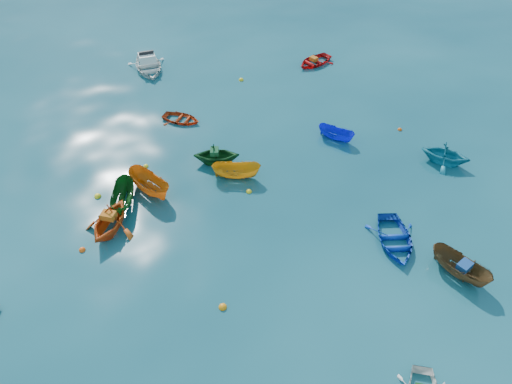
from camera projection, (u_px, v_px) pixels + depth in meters
ground at (308, 256)px, 24.79m from camera, size 160.00×160.00×0.00m
sampan_brown_mid at (457, 274)px, 23.91m from camera, size 1.65×3.25×1.20m
dinghy_blue_se at (394, 243)px, 25.43m from camera, size 3.92×4.32×0.73m
dinghy_orange_w at (112, 230)px, 26.11m from camera, size 4.13×4.12×1.65m
sampan_yellow_mid at (237, 177)px, 29.28m from camera, size 2.97×2.51×1.11m
dinghy_cyan_se at (443, 162)px, 30.30m from camera, size 3.62×3.74×1.50m
sampan_orange_n at (151, 192)px, 28.32m from camera, size 2.02×3.51×1.28m
dinghy_green_n at (217, 163)px, 30.27m from camera, size 3.56×3.41×1.44m
dinghy_red_ne at (314, 64)px, 39.66m from camera, size 3.47×2.76×0.65m
sampan_blue_far at (335, 139)px, 32.11m from camera, size 1.95×2.63×0.96m
dinghy_red_far at (181, 121)px, 33.64m from camera, size 3.12×3.23×0.55m
sampan_green_far at (125, 204)px, 27.57m from camera, size 2.42×3.22×1.18m
motorboat_white at (149, 70)px, 38.92m from camera, size 3.78×4.67×1.46m
tarp_blue_a at (465, 266)px, 23.32m from camera, size 0.76×0.62×0.33m
tarp_orange_a at (109, 215)px, 25.48m from camera, size 0.88×0.88×0.34m
tarp_green_b at (214, 151)px, 29.68m from camera, size 0.74×0.80×0.31m
tarp_orange_b at (314, 59)px, 39.30m from camera, size 0.53×0.64×0.28m
buoy_or_a at (223, 307)px, 22.51m from camera, size 0.38×0.38×0.38m
buoy_ye_b at (98, 197)px, 28.01m from camera, size 0.39×0.39×0.39m
buoy_or_c at (82, 250)px, 25.05m from camera, size 0.33×0.33×0.33m
buoy_ye_c at (249, 192)px, 28.31m from camera, size 0.33×0.33×0.33m
buoy_or_d at (400, 130)px, 32.86m from camera, size 0.29×0.29×0.29m
buoy_ye_d at (146, 167)px, 30.01m from camera, size 0.31×0.31×0.31m
buoy_or_e at (326, 127)px, 33.12m from camera, size 0.35×0.35×0.35m
buoy_ye_e at (241, 80)px, 37.71m from camera, size 0.37×0.37×0.37m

